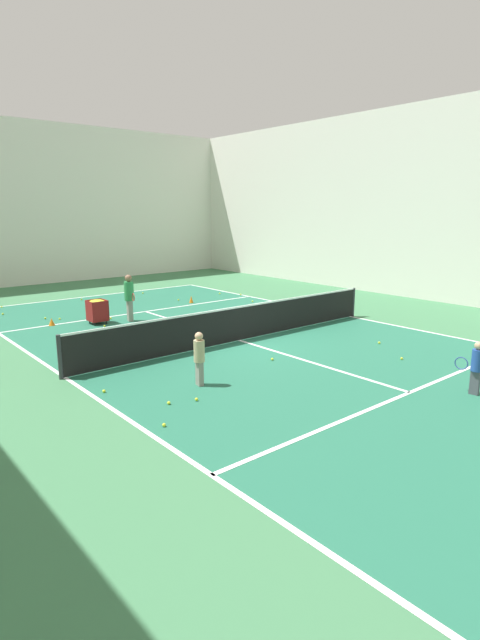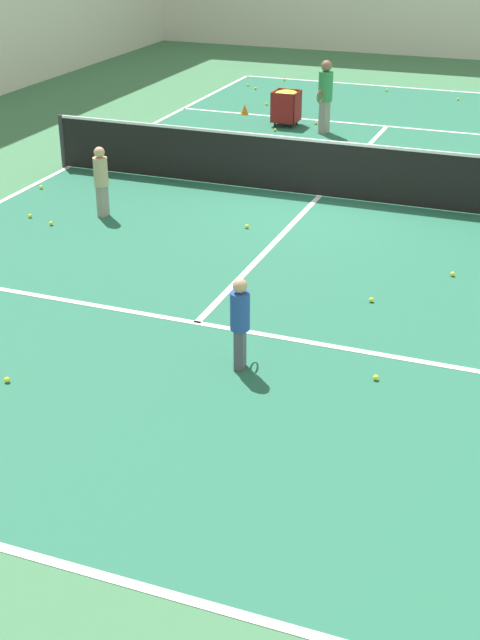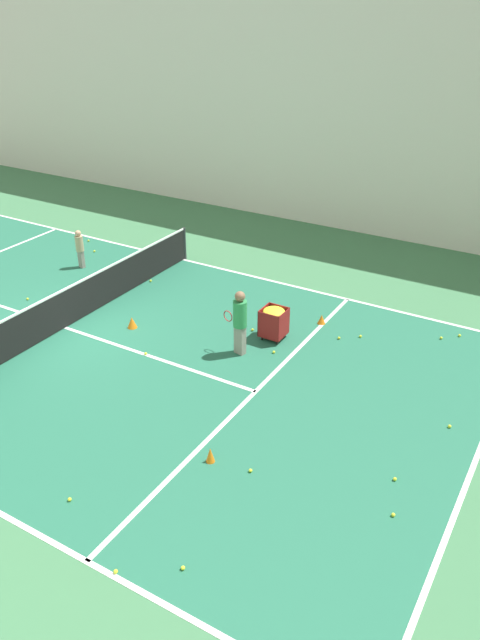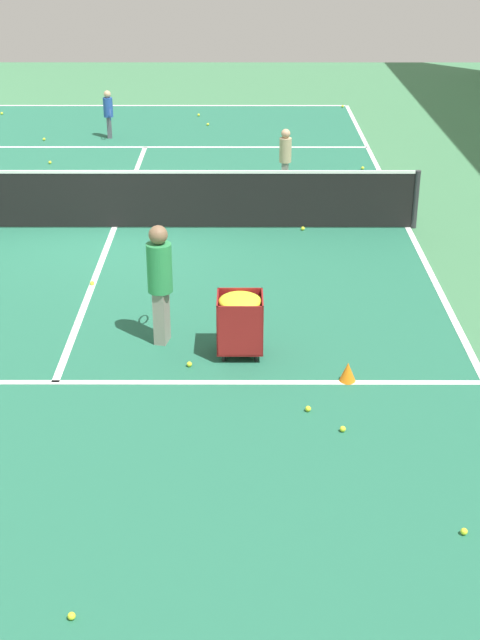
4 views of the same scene
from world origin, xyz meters
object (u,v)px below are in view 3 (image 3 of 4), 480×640
(coach_at_net, at_px, (240,319))
(ball_cart, at_px, (274,317))
(training_cone_0, at_px, (322,319))
(training_cone_1, at_px, (132,322))
(child_midcourt, at_px, (80,246))
(tennis_net, at_px, (62,309))

(coach_at_net, xyz_separation_m, ball_cart, (-1.04, 0.36, -0.35))
(training_cone_0, xyz_separation_m, training_cone_1, (2.70, -4.13, 0.02))
(coach_at_net, relative_size, training_cone_1, 5.58)
(ball_cart, relative_size, training_cone_1, 2.83)
(training_cone_0, bearing_deg, training_cone_1, -56.81)
(child_midcourt, xyz_separation_m, ball_cart, (0.90, 7.30, -0.11))
(child_midcourt, bearing_deg, training_cone_0, 13.29)
(coach_at_net, relative_size, ball_cart, 1.97)
(training_cone_0, bearing_deg, coach_at_net, -24.61)
(coach_at_net, xyz_separation_m, child_midcourt, (-1.95, -6.94, -0.24))
(tennis_net, height_order, coach_at_net, coach_at_net)
(training_cone_1, bearing_deg, ball_cart, 111.98)
(child_midcourt, distance_m, training_cone_1, 4.54)
(coach_at_net, relative_size, child_midcourt, 1.34)
(tennis_net, relative_size, child_midcourt, 8.92)
(child_midcourt, height_order, training_cone_0, child_midcourt)
(coach_at_net, bearing_deg, ball_cart, -96.72)
(ball_cart, distance_m, training_cone_0, 1.58)
(tennis_net, xyz_separation_m, training_cone_0, (-3.60, 5.63, -0.42))
(training_cone_1, bearing_deg, coach_at_net, 96.23)
(tennis_net, distance_m, training_cone_1, 1.79)
(child_midcourt, distance_m, training_cone_0, 8.05)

